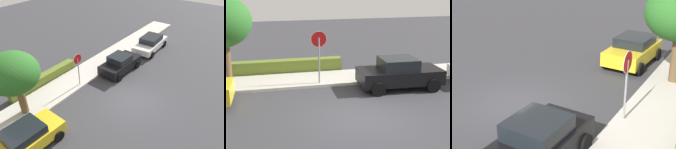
% 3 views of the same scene
% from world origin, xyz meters
% --- Properties ---
extents(ground_plane, '(60.00, 60.00, 0.00)m').
position_xyz_m(ground_plane, '(0.00, 0.00, 0.00)').
color(ground_plane, '#38383D').
extents(sidewalk_curb, '(32.00, 2.43, 0.14)m').
position_xyz_m(sidewalk_curb, '(0.00, 5.15, 0.07)').
color(sidewalk_curb, beige).
rests_on(sidewalk_curb, ground_plane).
extents(stop_sign, '(0.79, 0.08, 2.72)m').
position_xyz_m(stop_sign, '(-0.83, 4.28, 1.88)').
color(stop_sign, gray).
rests_on(stop_sign, ground_plane).
extents(parked_car_black, '(3.98, 2.09, 1.51)m').
position_xyz_m(parked_car_black, '(2.81, 2.97, 0.75)').
color(parked_car_black, black).
rests_on(parked_car_black, ground_plane).
extents(front_yard_hedge, '(6.01, 0.63, 0.79)m').
position_xyz_m(front_yard_hedge, '(-2.18, 6.77, 0.39)').
color(front_yard_hedge, olive).
rests_on(front_yard_hedge, ground_plane).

